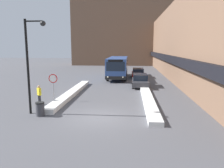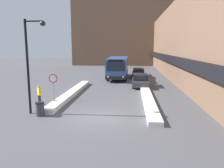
{
  "view_description": "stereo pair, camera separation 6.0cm",
  "coord_description": "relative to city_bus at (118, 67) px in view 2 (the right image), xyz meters",
  "views": [
    {
      "loc": [
        2.07,
        -13.67,
        4.56
      ],
      "look_at": [
        0.52,
        4.38,
        1.51
      ],
      "focal_mm": 35.0,
      "sensor_mm": 36.0,
      "label": 1
    },
    {
      "loc": [
        2.13,
        -13.67,
        4.56
      ],
      "look_at": [
        0.52,
        4.38,
        1.51
      ],
      "focal_mm": 35.0,
      "sensor_mm": 36.0,
      "label": 2
    }
  ],
  "objects": [
    {
      "name": "building_backdrop_far",
      "position": [
        -0.15,
        26.21,
        7.66
      ],
      "size": [
        26.0,
        8.0,
        18.7
      ],
      "color": "brown",
      "rests_on": "ground_plane"
    },
    {
      "name": "city_bus",
      "position": [
        0.0,
        0.0,
        0.0
      ],
      "size": [
        2.73,
        10.21,
        3.08
      ],
      "color": "#335193",
      "rests_on": "ground_plane"
    },
    {
      "name": "parked_car_front",
      "position": [
        3.05,
        -6.94,
        -0.96
      ],
      "size": [
        1.88,
        4.75,
        1.46
      ],
      "color": "#38383D",
      "rests_on": "ground_plane"
    },
    {
      "name": "building_row_right",
      "position": [
        9.83,
        5.09,
        3.54
      ],
      "size": [
        5.5,
        60.0,
        10.49
      ],
      "color": "brown",
      "rests_on": "ground_plane"
    },
    {
      "name": "snow_bank_right",
      "position": [
        3.45,
        -13.34,
        -1.53
      ],
      "size": [
        0.9,
        14.14,
        0.31
      ],
      "color": "silver",
      "rests_on": "ground_plane"
    },
    {
      "name": "stop_sign",
      "position": [
        -4.65,
        -14.71,
        0.0
      ],
      "size": [
        0.76,
        0.08,
        2.33
      ],
      "color": "gray",
      "rests_on": "ground_plane"
    },
    {
      "name": "trash_bin",
      "position": [
        -4.1,
        -18.89,
        -1.21
      ],
      "size": [
        0.59,
        0.59,
        0.95
      ],
      "color": "#38383D",
      "rests_on": "ground_plane"
    },
    {
      "name": "snow_bank_left",
      "position": [
        -3.75,
        -12.13,
        -1.5
      ],
      "size": [
        0.9,
        12.89,
        0.38
      ],
      "color": "silver",
      "rests_on": "ground_plane"
    },
    {
      "name": "parked_car_middle",
      "position": [
        3.05,
        0.65,
        -0.98
      ],
      "size": [
        1.86,
        4.57,
        1.41
      ],
      "color": "maroon",
      "rests_on": "ground_plane"
    },
    {
      "name": "street_lamp",
      "position": [
        -4.72,
        -18.42,
        2.27
      ],
      "size": [
        1.46,
        0.36,
        6.4
      ],
      "color": "black",
      "rests_on": "ground_plane"
    },
    {
      "name": "ground_plane",
      "position": [
        -0.15,
        -18.91,
        -1.69
      ],
      "size": [
        160.0,
        160.0,
        0.0
      ],
      "primitive_type": "plane",
      "color": "#515156"
    },
    {
      "name": "pedestrian",
      "position": [
        -5.36,
        -16.04,
        -0.73
      ],
      "size": [
        0.44,
        0.44,
        1.59
      ],
      "rotation": [
        0.0,
        0.0,
        -0.8
      ],
      "color": "#232328",
      "rests_on": "ground_plane"
    }
  ]
}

